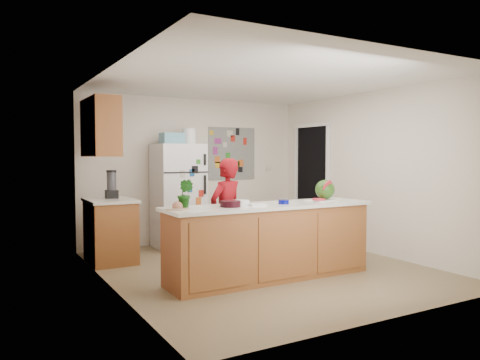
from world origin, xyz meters
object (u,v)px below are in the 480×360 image
watermelon (325,190)px  cherry_bowl (230,204)px  person (226,215)px  refrigerator (178,196)px

watermelon → cherry_bowl: size_ratio=1.09×
person → watermelon: bearing=134.7°
watermelon → person: bearing=155.5°
watermelon → cherry_bowl: (-1.49, -0.10, -0.11)m
refrigerator → cherry_bowl: (-0.32, -2.41, 0.11)m
refrigerator → cherry_bowl: 2.43m
refrigerator → watermelon: refrigerator is taller
refrigerator → person: bearing=-91.1°
person → cherry_bowl: bearing=45.6°
watermelon → cherry_bowl: watermelon is taller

